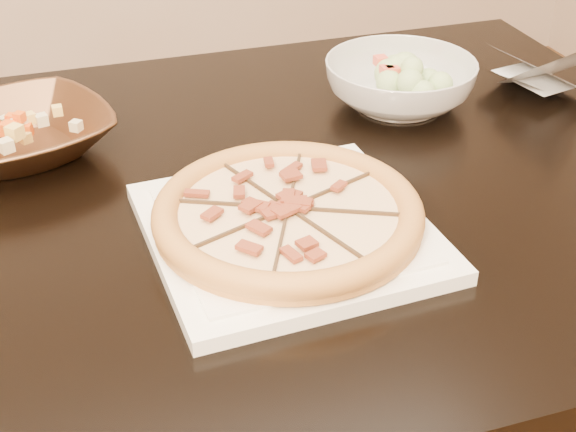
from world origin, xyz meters
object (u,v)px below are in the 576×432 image
bronze_bowl (23,134)px  plate (288,231)px  salad_bowl (400,83)px  pizza (288,213)px  dining_table (194,261)px

bronze_bowl → plate: bearing=-48.1°
plate → salad_bowl: (0.27, 0.29, 0.02)m
pizza → bronze_bowl: (-0.27, 0.30, -0.01)m
pizza → salad_bowl: 0.39m
pizza → salad_bowl: size_ratio=1.36×
dining_table → salad_bowl: bearing=23.8°
plate → pizza: bearing=-4.2°
plate → bronze_bowl: (-0.27, 0.30, 0.02)m
pizza → salad_bowl: salad_bowl is taller
bronze_bowl → salad_bowl: size_ratio=1.02×
salad_bowl → dining_table: bearing=-156.2°
pizza → plate: bearing=175.8°
dining_table → plate: size_ratio=4.41×
dining_table → bronze_bowl: (-0.18, 0.17, 0.13)m
bronze_bowl → salad_bowl: (0.54, -0.02, 0.01)m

